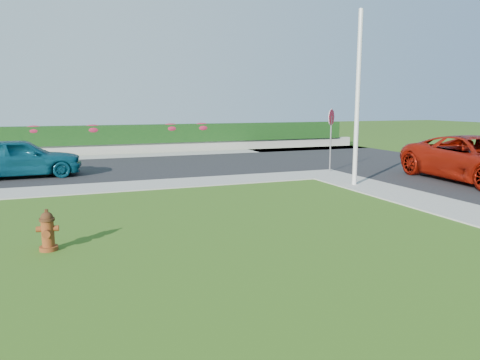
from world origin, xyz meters
name	(u,v)px	position (x,y,z in m)	size (l,w,h in m)	color
ground	(252,260)	(0.00, 0.00, 0.00)	(120.00, 120.00, 0.00)	black
street_far	(20,173)	(-5.00, 14.00, 0.02)	(26.00, 8.00, 0.04)	black
curb_corner	(323,174)	(7.00, 9.00, 0.02)	(2.00, 2.00, 0.04)	gray
sidewalk_beyond	(105,157)	(-1.00, 19.00, 0.02)	(34.00, 2.00, 0.04)	gray
retaining_wall	(102,149)	(-1.00, 20.50, 0.30)	(34.00, 0.40, 0.60)	gray
hedge	(102,135)	(-1.00, 20.60, 1.15)	(32.00, 0.90, 1.10)	black
fire_hydrant	(48,231)	(-3.65, 2.03, 0.41)	(0.44, 0.42, 0.86)	#4E1E0C
suv_red	(478,159)	(11.28, 5.05, 0.91)	(2.87, 6.23, 1.73)	maroon
sedan_teal	(20,158)	(-4.84, 12.50, 0.83)	(1.87, 4.64, 1.58)	#0B4559
utility_pole	(358,100)	(6.65, 6.25, 3.10)	(0.16, 0.16, 6.20)	silver
stop_sign	(331,125)	(7.64, 9.50, 2.07)	(0.60, 0.48, 2.76)	slate
flower_clump_c	(34,131)	(-4.62, 20.50, 1.47)	(1.18, 0.76, 0.59)	#A91C40
flower_clump_d	(93,130)	(-1.48, 20.50, 1.46)	(1.22, 0.78, 0.61)	#A91C40
flower_clump_e	(171,128)	(3.10, 20.50, 1.46)	(1.22, 0.78, 0.61)	#A91C40
flower_clump_f	(202,128)	(5.08, 20.50, 1.46)	(1.23, 0.79, 0.62)	#A91C40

